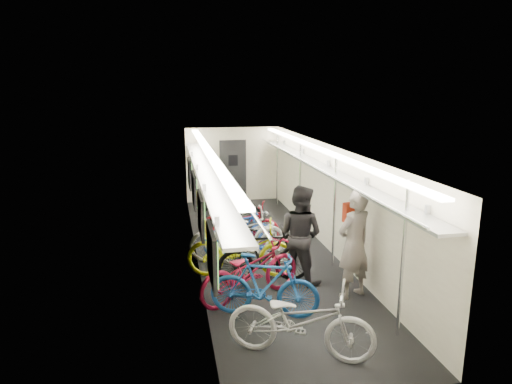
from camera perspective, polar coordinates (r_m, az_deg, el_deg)
name	(u,v)px	position (r m, az deg, el deg)	size (l,w,h in m)	color
train_car_shell	(243,176)	(10.52, -1.68, 2.07)	(10.00, 10.00, 10.00)	black
bicycle_0	(301,321)	(6.49, 5.60, -15.70)	(0.71, 2.04, 1.07)	#BCBAC0
bicycle_1	(264,286)	(7.47, 1.06, -11.64)	(0.50, 1.78, 1.07)	#194C97
bicycle_2	(250,270)	(8.04, -0.71, -9.75)	(0.71, 2.05, 1.08)	maroon
bicycle_3	(265,256)	(8.66, 1.15, -7.94)	(0.52, 1.84, 1.11)	black
bicycle_4	(241,249)	(8.97, -1.85, -7.16)	(0.74, 2.13, 1.12)	#C4C712
bicycle_5	(255,242)	(9.57, -0.12, -6.33)	(0.45, 1.61, 0.96)	silver
bicycle_6	(238,235)	(9.86, -2.28, -5.34)	(0.73, 2.09, 1.10)	#A5A6AA
bicycle_7	(239,233)	(10.13, -2.13, -5.09)	(0.47, 1.68, 1.01)	#1B43A2
bicycle_8	(240,223)	(10.83, -1.99, -3.89)	(0.67, 1.92, 1.01)	maroon
bicycle_9	(231,211)	(11.88, -3.13, -2.40)	(0.47, 1.67, 1.00)	black
passenger_near	(354,244)	(8.18, 12.14, -6.40)	(0.71, 0.47, 1.95)	gray
passenger_mid	(300,234)	(8.66, 5.50, -5.28)	(0.91, 0.71, 1.88)	black
backpack	(350,212)	(9.03, 11.64, -2.50)	(0.26, 0.14, 0.38)	#A32410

